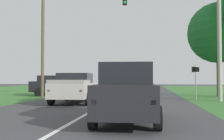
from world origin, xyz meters
The scene contains 8 objects.
ground_plane centered at (0.00, 9.18, 0.00)m, with size 120.00×120.00×0.00m, color #424244.
red_suv_near centered at (1.87, 5.69, 1.05)m, with size 2.25×4.80×2.01m.
pickup_truck_lead centered at (-1.86, 12.46, 0.95)m, with size 2.52×5.50×1.84m.
traffic_light centered at (-4.00, 16.70, 5.72)m, with size 7.44×0.40×8.78m.
keep_moving_sign centered at (5.95, 16.19, 1.61)m, with size 0.60×0.09×2.52m.
crossing_suv_far centered at (-5.38, 19.16, 0.94)m, with size 4.68×2.21×1.78m.
utility_pole_right centered at (7.33, 15.08, 4.80)m, with size 0.28×0.28×9.60m, color #9E998E.
extra_tree_1 centered at (8.57, 20.35, 5.45)m, with size 5.22×5.22×8.07m.
Camera 1 is at (2.63, -3.66, 1.49)m, focal length 43.04 mm.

